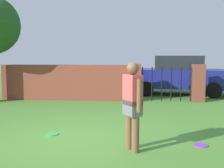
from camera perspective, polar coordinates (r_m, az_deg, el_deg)
ground_plane at (r=5.90m, az=-6.82°, el=-11.26°), size 40.00×40.00×0.00m
brick_wall at (r=10.88m, az=-9.27°, el=0.34°), size 5.10×0.50×1.36m
person at (r=4.99m, az=4.27°, el=-3.82°), size 0.38×0.47×1.62m
fence_gate at (r=10.61m, az=11.22°, el=0.26°), size 2.79×0.44×1.40m
car at (r=12.47m, az=13.65°, el=1.81°), size 4.38×2.33×1.72m
frisbee_purple at (r=5.72m, az=17.92°, el=-11.98°), size 0.27×0.27×0.02m
frisbee_green at (r=6.29m, az=-12.39°, el=-10.16°), size 0.27×0.27×0.02m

